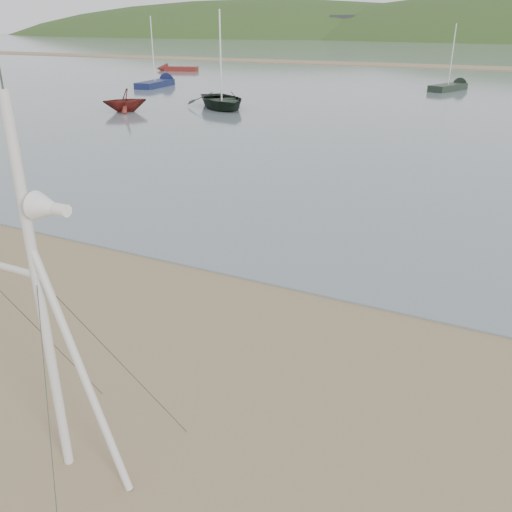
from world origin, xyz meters
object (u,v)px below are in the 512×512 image
at_px(mast_rig, 46,375).
at_px(sailboat_dark_mid, 456,86).
at_px(sailboat_blue_near, 163,82).
at_px(dinghy_red_far, 172,69).
at_px(boat_dark, 221,67).
at_px(boat_red, 124,90).

relative_size(mast_rig, sailboat_dark_mid, 0.98).
bearing_deg(mast_rig, sailboat_blue_near, 124.36).
relative_size(mast_rig, sailboat_blue_near, 0.87).
height_order(sailboat_blue_near, dinghy_red_far, sailboat_blue_near).
distance_m(sailboat_blue_near, sailboat_dark_mid, 24.89).
xyz_separation_m(boat_dark, sailboat_dark_mid, (11.65, 18.22, -2.27)).
bearing_deg(boat_dark, sailboat_blue_near, 92.08).
relative_size(sailboat_blue_near, dinghy_red_far, 1.23).
distance_m(boat_dark, sailboat_dark_mid, 21.75).
xyz_separation_m(boat_dark, boat_red, (-4.61, -3.86, -1.23)).
xyz_separation_m(sailboat_blue_near, sailboat_dark_mid, (23.51, 8.17, 0.00)).
height_order(boat_dark, boat_red, boat_dark).
bearing_deg(mast_rig, boat_dark, 116.58).
height_order(boat_red, sailboat_dark_mid, sailboat_dark_mid).
distance_m(mast_rig, sailboat_dark_mid, 45.44).
xyz_separation_m(boat_red, sailboat_dark_mid, (16.26, 22.08, -1.04)).
xyz_separation_m(mast_rig, dinghy_red_far, (-33.99, 50.77, -1.02)).
xyz_separation_m(boat_red, sailboat_blue_near, (-7.26, 13.91, -1.05)).
distance_m(boat_dark, boat_red, 6.13).
relative_size(boat_red, sailboat_dark_mid, 0.47).
height_order(mast_rig, dinghy_red_far, mast_rig).
bearing_deg(mast_rig, boat_red, 127.98).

